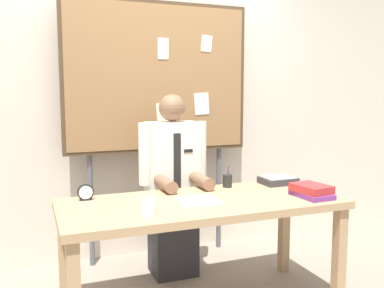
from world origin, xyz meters
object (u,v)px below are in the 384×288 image
object	(u,v)px
open_notebook	(198,200)
person	(173,192)
bulletin_board	(158,80)
pen_holder	(227,181)
desk	(202,213)
paper_tray	(278,180)
coffee_mug	(148,207)
desk_clock	(86,193)
book_stack	(311,191)

from	to	relation	value
open_notebook	person	bearing A→B (deg)	86.38
bulletin_board	pen_holder	world-z (taller)	bulletin_board
person	bulletin_board	distance (m)	0.96
person	bulletin_board	xyz separation A→B (m)	(0.00, 0.37, 0.88)
desk	bulletin_board	bearing A→B (deg)	89.98
desk	person	bearing A→B (deg)	90.00
bulletin_board	paper_tray	distance (m)	1.29
person	coffee_mug	xyz separation A→B (m)	(-0.42, -0.79, 0.13)
bulletin_board	coffee_mug	size ratio (longest dim) A/B	23.57
desk	paper_tray	world-z (taller)	paper_tray
pen_holder	desk_clock	bearing A→B (deg)	-179.32
open_notebook	coffee_mug	world-z (taller)	coffee_mug
open_notebook	coffee_mug	distance (m)	0.42
coffee_mug	paper_tray	bearing A→B (deg)	21.17
bulletin_board	open_notebook	xyz separation A→B (m)	(-0.04, -0.99, -0.80)
desk	book_stack	bearing A→B (deg)	-14.60
desk	open_notebook	xyz separation A→B (m)	(-0.04, -0.02, 0.09)
paper_tray	desk_clock	bearing A→B (deg)	178.96
book_stack	coffee_mug	xyz separation A→B (m)	(-1.14, -0.01, 0.01)
desk	coffee_mug	distance (m)	0.48
pen_holder	bulletin_board	bearing A→B (deg)	115.23
open_notebook	pen_holder	size ratio (longest dim) A/B	1.63
book_stack	pen_holder	bearing A→B (deg)	130.10
person	paper_tray	world-z (taller)	person
pen_holder	paper_tray	size ratio (longest dim) A/B	0.62
bulletin_board	open_notebook	world-z (taller)	bulletin_board
open_notebook	paper_tray	size ratio (longest dim) A/B	1.00
desk_clock	paper_tray	distance (m)	1.45
person	open_notebook	bearing A→B (deg)	-93.62
desk	desk_clock	xyz separation A→B (m)	(-0.71, 0.27, 0.13)
desk	book_stack	distance (m)	0.76
open_notebook	desk_clock	distance (m)	0.73
book_stack	open_notebook	world-z (taller)	book_stack
bulletin_board	open_notebook	bearing A→B (deg)	-92.27
bulletin_board	coffee_mug	xyz separation A→B (m)	(-0.42, -1.17, -0.76)
open_notebook	paper_tray	world-z (taller)	paper_tray
bulletin_board	book_stack	xyz separation A→B (m)	(0.72, -1.16, -0.76)
desk	person	world-z (taller)	person
desk	person	size ratio (longest dim) A/B	1.28
bulletin_board	pen_holder	size ratio (longest dim) A/B	13.77
book_stack	person	bearing A→B (deg)	132.67
open_notebook	book_stack	bearing A→B (deg)	-12.46
book_stack	pen_holder	size ratio (longest dim) A/B	1.75
desk_clock	paper_tray	xyz separation A→B (m)	(1.45, -0.03, -0.02)
open_notebook	paper_tray	distance (m)	0.82
pen_holder	book_stack	bearing A→B (deg)	-49.90
book_stack	open_notebook	distance (m)	0.78
desk	paper_tray	distance (m)	0.79
open_notebook	bulletin_board	bearing A→B (deg)	87.73
person	coffee_mug	size ratio (longest dim) A/B	15.36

